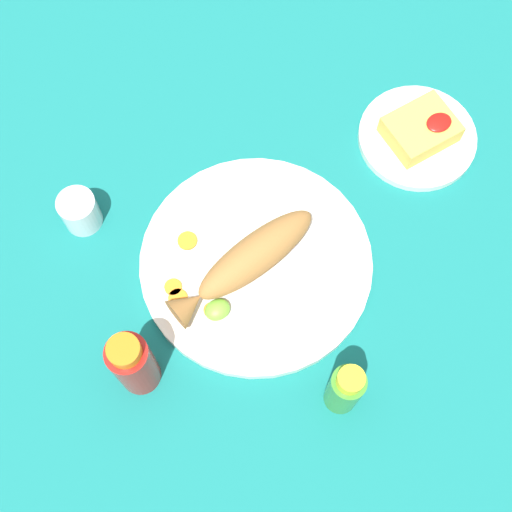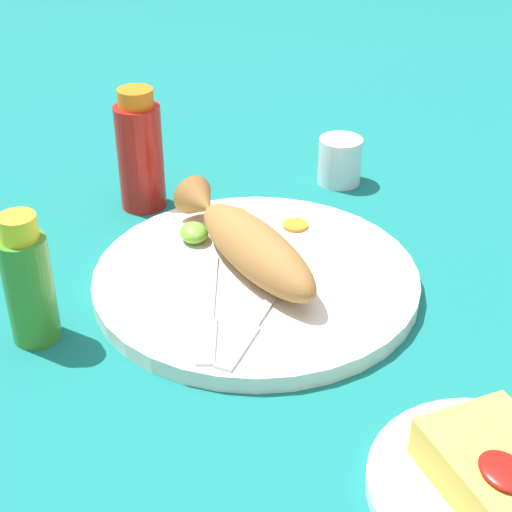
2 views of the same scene
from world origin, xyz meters
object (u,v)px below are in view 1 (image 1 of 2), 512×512
hot_sauce_bottle_green (342,391)px  fried_fish (247,261)px  salt_cup (80,213)px  side_plate_fries (417,138)px  main_plate (256,263)px  hot_sauce_bottle_red (133,364)px  fork_near (315,253)px  fork_far (313,283)px

hot_sauce_bottle_green → fried_fish: bearing=93.2°
salt_cup → side_plate_fries: bearing=-15.4°
main_plate → hot_sauce_bottle_red: 0.24m
main_plate → hot_sauce_bottle_red: (-0.23, -0.06, 0.06)m
fork_near → hot_sauce_bottle_red: (-0.31, -0.03, 0.05)m
main_plate → hot_sauce_bottle_green: size_ratio=2.58×
hot_sauce_bottle_green → salt_cup: 0.47m
fork_near → fork_far: same height
fried_fish → fork_far: bearing=-52.9°
fork_near → salt_cup: 0.36m
fork_far → hot_sauce_bottle_green: bearing=-87.6°
fried_fish → hot_sauce_bottle_green: hot_sauce_bottle_green is taller
main_plate → salt_cup: salt_cup is taller
fork_near → hot_sauce_bottle_red: hot_sauce_bottle_red is taller
fork_far → hot_sauce_bottle_green: (-0.06, -0.16, 0.04)m
fried_fish → side_plate_fries: size_ratio=1.34×
fork_near → fork_far: bearing=-83.0°
hot_sauce_bottle_green → salt_cup: size_ratio=2.16×
main_plate → fried_fish: bearing=-171.5°
fried_fish → hot_sauce_bottle_green: size_ratio=1.89×
fork_near → side_plate_fries: size_ratio=0.74×
salt_cup → side_plate_fries: 0.55m
fork_far → hot_sauce_bottle_red: bearing=-159.9°
fried_fish → hot_sauce_bottle_red: bearing=-172.9°
main_plate → fork_near: 0.09m
hot_sauce_bottle_green → side_plate_fries: 0.45m
hot_sauce_bottle_green → salt_cup: hot_sauce_bottle_green is taller
salt_cup → hot_sauce_bottle_green: bearing=-66.7°
fork_far → salt_cup: bearing=154.3°
fried_fish → hot_sauce_bottle_red: hot_sauce_bottle_red is taller
main_plate → hot_sauce_bottle_red: hot_sauce_bottle_red is taller
fork_near → salt_cup: bearing=-176.2°
main_plate → hot_sauce_bottle_red: size_ratio=2.25×
side_plate_fries → salt_cup: bearing=164.6°
hot_sauce_bottle_red → hot_sauce_bottle_green: 0.28m
fork_far → side_plate_fries: size_ratio=0.92×
salt_cup → main_plate: bearing=-46.4°
hot_sauce_bottle_red → side_plate_fries: bearing=11.7°
salt_cup → side_plate_fries: size_ratio=0.33×
fried_fish → fork_far: fried_fish is taller
main_plate → salt_cup: (-0.19, 0.20, 0.02)m
fork_far → salt_cup: size_ratio=2.81×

